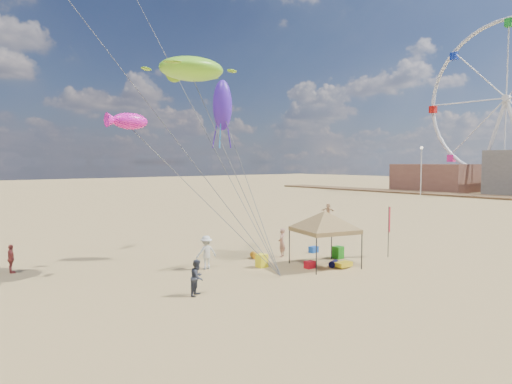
% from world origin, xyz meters
% --- Properties ---
extents(ground, '(280.00, 280.00, 0.00)m').
position_xyz_m(ground, '(0.00, 0.00, 0.00)').
color(ground, tan).
rests_on(ground, ground).
extents(canopy_tent, '(5.41, 5.41, 3.45)m').
position_xyz_m(canopy_tent, '(2.87, 0.72, 2.87)').
color(canopy_tent, black).
rests_on(canopy_tent, ground).
extents(feather_flag, '(0.43, 0.20, 3.00)m').
position_xyz_m(feather_flag, '(7.68, -0.00, 2.00)').
color(feather_flag, black).
rests_on(feather_flag, ground).
extents(cooler_red, '(0.54, 0.38, 0.38)m').
position_xyz_m(cooler_red, '(1.95, 0.90, 0.19)').
color(cooler_red, red).
rests_on(cooler_red, ground).
extents(cooler_blue, '(0.54, 0.38, 0.38)m').
position_xyz_m(cooler_blue, '(5.13, 3.64, 0.19)').
color(cooler_blue, '#1549B1').
rests_on(cooler_blue, ground).
extents(bag_navy, '(0.69, 0.54, 0.36)m').
position_xyz_m(bag_navy, '(3.14, 0.29, 0.18)').
color(bag_navy, '#0C0B34').
rests_on(bag_navy, ground).
extents(bag_orange, '(0.54, 0.69, 0.36)m').
position_xyz_m(bag_orange, '(1.19, 4.61, 0.18)').
color(bag_orange, orange).
rests_on(bag_orange, ground).
extents(chair_green, '(0.50, 0.50, 0.70)m').
position_xyz_m(chair_green, '(4.98, 1.57, 0.35)').
color(chair_green, '#1E8818').
rests_on(chair_green, ground).
extents(chair_yellow, '(0.50, 0.50, 0.70)m').
position_xyz_m(chair_yellow, '(0.14, 2.69, 0.35)').
color(chair_yellow, yellow).
rests_on(chair_yellow, ground).
extents(crate_grey, '(0.34, 0.30, 0.28)m').
position_xyz_m(crate_grey, '(3.61, 0.08, 0.14)').
color(crate_grey, slate).
rests_on(crate_grey, ground).
extents(beach_cart, '(0.90, 0.50, 0.24)m').
position_xyz_m(beach_cart, '(3.37, -0.19, 0.20)').
color(beach_cart, yellow).
rests_on(beach_cart, ground).
extents(person_near_a, '(0.74, 0.68, 1.69)m').
position_xyz_m(person_near_a, '(2.76, 3.96, 0.85)').
color(person_near_a, tan).
rests_on(person_near_a, ground).
extents(person_near_b, '(0.94, 0.90, 1.52)m').
position_xyz_m(person_near_b, '(-5.21, 0.51, 0.76)').
color(person_near_b, '#313643').
rests_on(person_near_b, ground).
extents(person_near_c, '(1.23, 0.83, 1.76)m').
position_xyz_m(person_near_c, '(-2.38, 4.19, 0.88)').
color(person_near_c, silver).
rests_on(person_near_c, ground).
extents(person_far_a, '(0.38, 0.87, 1.46)m').
position_xyz_m(person_far_a, '(-10.45, 9.67, 0.73)').
color(person_far_a, '#B14A44').
rests_on(person_far_a, ground).
extents(person_far_c, '(0.99, 1.45, 1.50)m').
position_xyz_m(person_far_c, '(18.68, 14.52, 0.75)').
color(person_far_c, tan).
rests_on(person_far_c, ground).
extents(building_north, '(10.00, 14.00, 5.20)m').
position_xyz_m(building_north, '(67.00, 30.00, 2.60)').
color(building_north, '#8C5947').
rests_on(building_north, ground).
extents(lamp_north, '(0.50, 0.50, 8.25)m').
position_xyz_m(lamp_north, '(55.00, 26.00, 5.52)').
color(lamp_north, silver).
rests_on(lamp_north, ground).
extents(ferris_wheel, '(1.21, 29.44, 31.61)m').
position_xyz_m(ferris_wheel, '(72.00, 19.60, 15.65)').
color(ferris_wheel, silver).
rests_on(ferris_wheel, ground).
extents(turtle_kite, '(3.35, 2.69, 1.11)m').
position_xyz_m(turtle_kite, '(-3.25, 4.04, 10.16)').
color(turtle_kite, '#7FE127').
rests_on(turtle_kite, ground).
extents(fish_kite, '(1.87, 1.43, 0.75)m').
position_xyz_m(fish_kite, '(-6.51, 4.03, 7.43)').
color(fish_kite, '#FF18BA').
rests_on(fish_kite, ground).
extents(squid_kite, '(1.36, 1.36, 2.91)m').
position_xyz_m(squid_kite, '(0.08, 6.17, 8.86)').
color(squid_kite, '#4820BF').
rests_on(squid_kite, ground).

